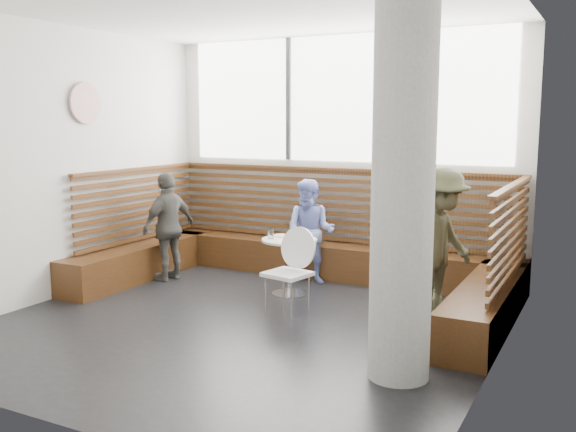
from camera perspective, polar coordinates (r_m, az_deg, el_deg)
The scene contains 15 objects.
room at distance 6.45m, azimuth -4.08°, elevation 4.12°, with size 5.00×5.00×3.20m.
booth at distance 8.17m, azimuth 2.50°, elevation -3.40°, with size 5.00×2.50×1.44m.
concrete_column at distance 5.13m, azimuth 10.19°, elevation 2.86°, with size 0.50×0.50×3.20m, color gray.
wall_art at distance 8.28m, azimuth -17.55°, elevation 9.56°, with size 0.50×0.50×0.03m, color white.
cafe_table at distance 7.71m, azimuth 0.13°, elevation -3.47°, with size 0.67×0.67×0.69m.
cafe_chair at distance 6.92m, azimuth 0.23°, elevation -4.30°, with size 0.46×0.45×0.95m.
adult_man at distance 6.97m, azimuth 13.39°, elevation -2.39°, with size 1.04×0.60×1.60m, color #3D3D29.
child_back at distance 8.24m, azimuth 2.00°, elevation -1.41°, with size 0.66×0.51×1.35m, color #7F90DD.
child_left at distance 8.55m, azimuth -10.55°, elevation -0.93°, with size 0.83×0.35×1.42m, color #4C4A45.
plate_near at distance 7.85m, azimuth -0.58°, elevation -1.75°, with size 0.21×0.21×0.01m, color white.
plate_far at distance 7.73m, azimuth 1.14°, elevation -1.92°, with size 0.19×0.19×0.01m, color white.
glass_left at distance 7.70m, azimuth -1.54°, elevation -1.60°, with size 0.07×0.07×0.11m, color white.
glass_mid at distance 7.63m, azimuth 0.25°, elevation -1.66°, with size 0.07×0.07×0.12m, color white.
glass_right at distance 7.62m, azimuth 1.59°, elevation -1.75°, with size 0.06×0.06×0.10m, color white.
menu_card at distance 7.49m, azimuth -0.25°, elevation -2.30°, with size 0.22×0.15×0.00m, color #A5C64C.
Camera 1 is at (3.36, -5.48, 2.10)m, focal length 40.00 mm.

